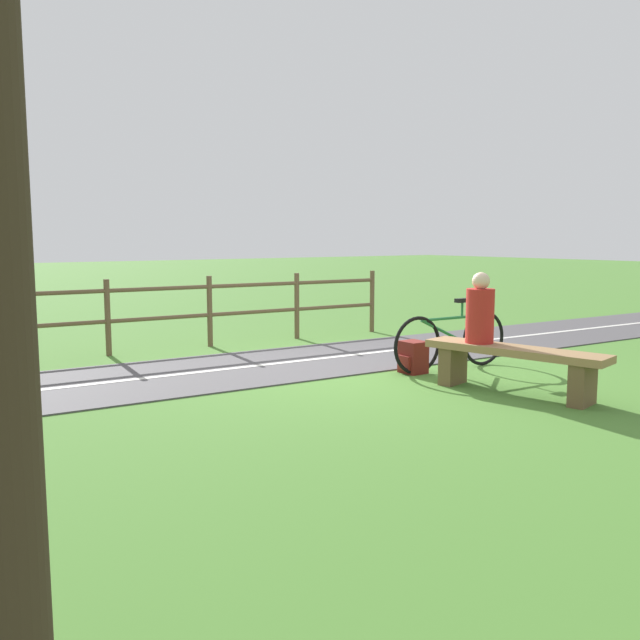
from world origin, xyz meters
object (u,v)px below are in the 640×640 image
object	(u,v)px
person_seated	(480,312)
backpack	(413,357)
bicycle	(452,340)
bench	(514,361)

from	to	relation	value
person_seated	backpack	distance (m)	1.20
bicycle	person_seated	bearing A→B (deg)	63.92
backpack	person_seated	bearing A→B (deg)	-178.36
bench	person_seated	xyz separation A→B (m)	(0.40, 0.09, 0.49)
person_seated	backpack	size ratio (longest dim) A/B	1.96
bicycle	backpack	xyz separation A→B (m)	(0.12, 0.54, -0.18)
person_seated	bicycle	size ratio (longest dim) A/B	0.43
bicycle	bench	bearing A→B (deg)	75.62
person_seated	backpack	world-z (taller)	person_seated
bench	person_seated	world-z (taller)	person_seated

